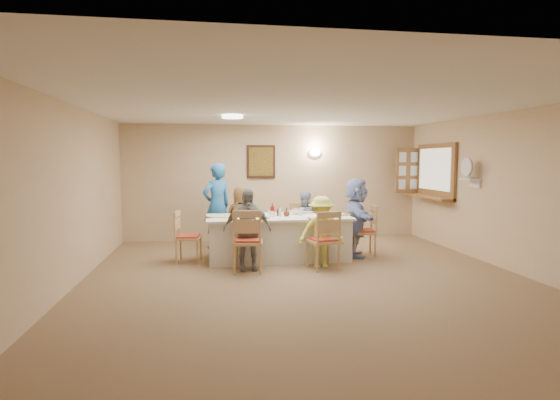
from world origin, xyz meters
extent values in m
plane|color=#886C50|center=(0.00, 0.00, 0.00)|extent=(7.00, 7.00, 0.00)
plane|color=tan|center=(0.00, 3.50, 1.25)|extent=(6.50, 0.00, 6.50)
plane|color=tan|center=(0.00, -3.50, 1.25)|extent=(6.50, 0.00, 6.50)
plane|color=tan|center=(-3.25, 0.00, 1.25)|extent=(0.00, 7.00, 7.00)
plane|color=tan|center=(3.25, 0.00, 1.25)|extent=(0.00, 7.00, 7.00)
plane|color=white|center=(0.00, 0.00, 2.50)|extent=(7.00, 7.00, 0.00)
cube|color=black|center=(-0.30, 3.47, 1.70)|extent=(0.62, 0.04, 0.72)
cube|color=black|center=(-0.30, 3.45, 1.70)|extent=(0.52, 0.02, 0.62)
ellipsoid|color=white|center=(0.90, 3.44, 1.90)|extent=(0.26, 0.09, 0.18)
cylinder|color=white|center=(-1.00, 1.50, 2.47)|extent=(0.36, 0.36, 0.05)
cube|color=brown|center=(3.21, 2.40, 1.50)|extent=(0.06, 1.50, 1.15)
cube|color=brown|center=(3.09, 2.40, 0.97)|extent=(0.30, 1.50, 0.05)
cube|color=brown|center=(2.95, 3.16, 1.50)|extent=(0.55, 0.04, 1.00)
cube|color=white|center=(3.13, 1.05, 1.40)|extent=(0.22, 0.36, 0.03)
cube|color=beige|center=(-0.22, 1.47, 0.38)|extent=(2.50, 1.06, 0.76)
imported|color=brown|center=(-0.82, 2.15, 0.63)|extent=(0.65, 0.45, 1.26)
imported|color=#8D9DB7|center=(0.38, 2.15, 0.57)|extent=(0.56, 0.44, 1.15)
imported|color=gray|center=(-0.82, 0.79, 0.65)|extent=(0.80, 0.40, 1.31)
imported|color=#F0F55E|center=(0.38, 0.79, 0.58)|extent=(0.79, 0.50, 1.16)
imported|color=#8799D7|center=(1.20, 1.47, 0.71)|extent=(1.48, 0.92, 1.42)
imported|color=#2872BC|center=(-1.27, 2.62, 0.84)|extent=(0.97, 0.94, 1.68)
cube|color=#472B19|center=(-0.82, 1.05, 0.76)|extent=(0.37, 0.28, 0.01)
cylinder|color=white|center=(-0.82, 1.05, 0.77)|extent=(0.23, 0.23, 0.01)
cube|color=yellow|center=(-0.64, 1.00, 0.77)|extent=(0.15, 0.15, 0.01)
cube|color=#472B19|center=(0.38, 1.05, 0.76)|extent=(0.33, 0.24, 0.01)
cylinder|color=white|center=(0.38, 1.05, 0.77)|extent=(0.25, 0.25, 0.02)
cube|color=yellow|center=(0.56, 1.00, 0.77)|extent=(0.14, 0.14, 0.01)
cube|color=#472B19|center=(-0.82, 1.89, 0.76)|extent=(0.34, 0.25, 0.01)
cylinder|color=white|center=(-0.82, 1.89, 0.77)|extent=(0.26, 0.26, 0.02)
cube|color=yellow|center=(-0.64, 1.84, 0.77)|extent=(0.14, 0.14, 0.01)
cube|color=#472B19|center=(0.38, 1.89, 0.76)|extent=(0.35, 0.26, 0.01)
cylinder|color=white|center=(0.38, 1.89, 0.77)|extent=(0.23, 0.23, 0.01)
cube|color=yellow|center=(0.56, 1.84, 0.77)|extent=(0.15, 0.15, 0.01)
cube|color=#472B19|center=(-1.32, 1.47, 0.76)|extent=(0.33, 0.25, 0.01)
cylinder|color=white|center=(-1.32, 1.47, 0.77)|extent=(0.25, 0.25, 0.02)
cube|color=yellow|center=(-1.14, 1.42, 0.77)|extent=(0.14, 0.14, 0.01)
cube|color=#472B19|center=(0.90, 1.47, 0.76)|extent=(0.33, 0.25, 0.01)
cylinder|color=white|center=(0.90, 1.47, 0.77)|extent=(0.23, 0.23, 0.01)
cube|color=yellow|center=(1.08, 1.42, 0.77)|extent=(0.13, 0.13, 0.01)
imported|color=white|center=(-1.00, 1.16, 0.81)|extent=(0.12, 0.12, 0.10)
imported|color=white|center=(0.19, 1.96, 0.80)|extent=(0.13, 0.13, 0.07)
imported|color=white|center=(-0.49, 1.23, 0.78)|extent=(0.35, 0.35, 0.05)
imported|color=white|center=(0.16, 1.69, 0.79)|extent=(0.35, 0.35, 0.07)
imported|color=#9F140D|center=(-0.32, 1.52, 0.87)|extent=(0.10, 0.10, 0.23)
imported|color=#512315|center=(-0.20, 1.50, 0.85)|extent=(0.12, 0.12, 0.18)
imported|color=#512315|center=(-0.08, 1.43, 0.83)|extent=(0.14, 0.14, 0.14)
cylinder|color=silver|center=(-0.37, 1.52, 0.82)|extent=(0.06, 0.06, 0.09)
camera|label=1|loc=(-1.35, -6.02, 1.74)|focal=28.00mm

